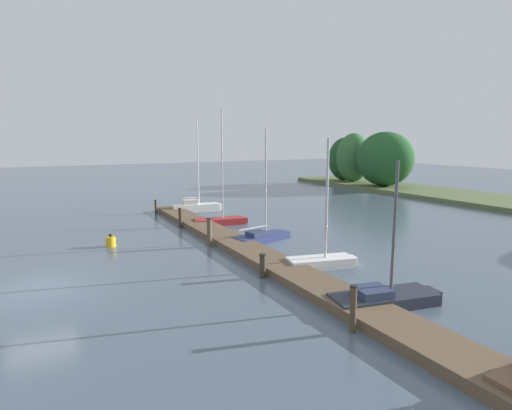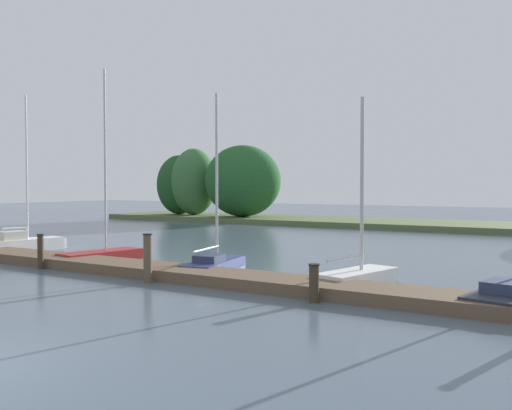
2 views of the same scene
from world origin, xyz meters
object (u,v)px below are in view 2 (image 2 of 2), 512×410
Objects in this scene: mooring_piling_2 at (148,258)px; mooring_piling_3 at (314,283)px; sailboat_3 at (360,274)px; sailboat_0 at (24,243)px; sailboat_1 at (104,253)px; sailboat_2 at (215,262)px; mooring_piling_1 at (41,251)px.

mooring_piling_2 reaches higher than mooring_piling_3.
sailboat_3 reaches higher than mooring_piling_3.
sailboat_0 is 7.15× the size of mooring_piling_3.
sailboat_2 is (5.37, 0.23, 0.01)m from sailboat_1.
mooring_piling_2 is 1.53× the size of mooring_piling_3.
mooring_piling_3 is (5.69, 0.08, -0.27)m from mooring_piling_2.
sailboat_1 is 11.13m from mooring_piling_3.
mooring_piling_2 is (5.34, -0.12, 0.13)m from mooring_piling_1.
mooring_piling_1 is at bearing 179.76° from mooring_piling_3.
sailboat_0 is 1.14× the size of sailboat_2.
sailboat_3 is at bearing -79.57° from sailboat_1.
sailboat_3 is at bearing -101.82° from sailboat_2.
sailboat_0 reaches higher than sailboat_3.
mooring_piling_3 is (10.76, -2.83, 0.19)m from sailboat_1.
mooring_piling_2 is at bearing -179.23° from mooring_piling_3.
sailboat_1 is 5.38m from sailboat_2.
sailboat_1 is 7.66× the size of mooring_piling_3.
mooring_piling_3 is at bearing -167.56° from sailboat_3.
mooring_piling_3 is (11.03, -0.05, -0.14)m from mooring_piling_1.
sailboat_2 is at bearing 103.71° from sailboat_3.
mooring_piling_3 is at bearing -92.54° from sailboat_0.
mooring_piling_1 is (5.21, -3.04, 0.24)m from sailboat_0.
sailboat_1 is 1.22× the size of sailboat_2.
mooring_piling_1 is at bearing -112.03° from sailboat_0.
sailboat_0 is 16.53m from mooring_piling_3.
sailboat_3 is 11.50m from mooring_piling_1.
mooring_piling_2 is at bearing 162.37° from sailboat_2.
mooring_piling_1 is (-5.64, -3.02, 0.32)m from sailboat_2.
sailboat_2 is 1.10× the size of sailboat_3.
mooring_piling_2 is at bearing 132.31° from sailboat_3.
sailboat_2 is at bearing 84.48° from mooring_piling_2.
sailboat_0 is at bearing 169.24° from mooring_piling_3.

